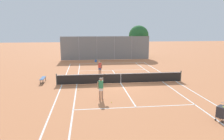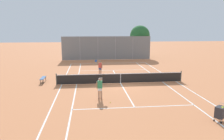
{
  "view_description": "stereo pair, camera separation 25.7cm",
  "coord_description": "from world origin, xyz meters",
  "px_view_note": "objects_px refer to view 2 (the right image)",
  "views": [
    {
      "loc": [
        -3.25,
        -19.87,
        5.22
      ],
      "look_at": [
        -0.66,
        1.5,
        1.0
      ],
      "focal_mm": 35.0,
      "sensor_mm": 36.0,
      "label": 1
    },
    {
      "loc": [
        -2.99,
        -19.9,
        5.22
      ],
      "look_at": [
        -0.66,
        1.5,
        1.0
      ],
      "focal_mm": 35.0,
      "sensor_mm": 36.0,
      "label": 2
    }
  ],
  "objects_px": {
    "loose_tennis_ball_1": "(78,90)",
    "tree_behind_left": "(140,36)",
    "loose_tennis_ball_0": "(110,102)",
    "ball_cart": "(220,112)",
    "tennis_net": "(121,78)",
    "player_far_left": "(100,67)",
    "courtside_bench": "(43,78)",
    "player_near_side": "(100,87)"
  },
  "relations": [
    {
      "from": "loose_tennis_ball_1",
      "to": "tree_behind_left",
      "type": "xyz_separation_m",
      "value": [
        10.07,
        19.8,
        3.72
      ]
    },
    {
      "from": "loose_tennis_ball_0",
      "to": "ball_cart",
      "type": "bearing_deg",
      "value": -32.35
    },
    {
      "from": "tree_behind_left",
      "to": "tennis_net",
      "type": "bearing_deg",
      "value": -108.98
    },
    {
      "from": "player_far_left",
      "to": "tennis_net",
      "type": "bearing_deg",
      "value": -65.27
    },
    {
      "from": "ball_cart",
      "to": "courtside_bench",
      "type": "bearing_deg",
      "value": 138.99
    },
    {
      "from": "tennis_net",
      "to": "player_near_side",
      "type": "relative_size",
      "value": 6.76
    },
    {
      "from": "courtside_bench",
      "to": "player_far_left",
      "type": "bearing_deg",
      "value": 25.1
    },
    {
      "from": "courtside_bench",
      "to": "tree_behind_left",
      "type": "height_order",
      "value": "tree_behind_left"
    },
    {
      "from": "loose_tennis_ball_0",
      "to": "courtside_bench",
      "type": "relative_size",
      "value": 0.04
    },
    {
      "from": "ball_cart",
      "to": "player_far_left",
      "type": "height_order",
      "value": "player_far_left"
    },
    {
      "from": "ball_cart",
      "to": "loose_tennis_ball_1",
      "type": "bearing_deg",
      "value": 139.28
    },
    {
      "from": "player_near_side",
      "to": "tree_behind_left",
      "type": "distance_m",
      "value": 23.91
    },
    {
      "from": "player_far_left",
      "to": "courtside_bench",
      "type": "height_order",
      "value": "player_far_left"
    },
    {
      "from": "ball_cart",
      "to": "player_near_side",
      "type": "distance_m",
      "value": 8.03
    },
    {
      "from": "tennis_net",
      "to": "tree_behind_left",
      "type": "distance_m",
      "value": 19.15
    },
    {
      "from": "player_far_left",
      "to": "courtside_bench",
      "type": "distance_m",
      "value": 6.26
    },
    {
      "from": "player_near_side",
      "to": "player_far_left",
      "type": "height_order",
      "value": "same"
    },
    {
      "from": "player_near_side",
      "to": "tree_behind_left",
      "type": "xyz_separation_m",
      "value": [
        8.32,
        22.23,
        2.82
      ]
    },
    {
      "from": "loose_tennis_ball_0",
      "to": "player_far_left",
      "type": "bearing_deg",
      "value": 91.33
    },
    {
      "from": "player_far_left",
      "to": "tree_behind_left",
      "type": "xyz_separation_m",
      "value": [
        7.87,
        14.08,
        2.82
      ]
    },
    {
      "from": "player_far_left",
      "to": "loose_tennis_ball_1",
      "type": "bearing_deg",
      "value": -110.99
    },
    {
      "from": "player_far_left",
      "to": "loose_tennis_ball_0",
      "type": "distance_m",
      "value": 9.17
    },
    {
      "from": "loose_tennis_ball_1",
      "to": "courtside_bench",
      "type": "distance_m",
      "value": 4.64
    },
    {
      "from": "courtside_bench",
      "to": "tennis_net",
      "type": "bearing_deg",
      "value": -8.64
    },
    {
      "from": "tennis_net",
      "to": "player_near_side",
      "type": "bearing_deg",
      "value": -116.5
    },
    {
      "from": "loose_tennis_ball_1",
      "to": "tree_behind_left",
      "type": "height_order",
      "value": "tree_behind_left"
    },
    {
      "from": "player_near_side",
      "to": "tennis_net",
      "type": "bearing_deg",
      "value": 63.5
    },
    {
      "from": "player_far_left",
      "to": "tree_behind_left",
      "type": "height_order",
      "value": "tree_behind_left"
    },
    {
      "from": "tennis_net",
      "to": "loose_tennis_ball_1",
      "type": "relative_size",
      "value": 181.82
    },
    {
      "from": "loose_tennis_ball_0",
      "to": "loose_tennis_ball_1",
      "type": "distance_m",
      "value": 4.17
    },
    {
      "from": "player_near_side",
      "to": "loose_tennis_ball_1",
      "type": "distance_m",
      "value": 3.12
    },
    {
      "from": "player_near_side",
      "to": "player_far_left",
      "type": "relative_size",
      "value": 1.0
    },
    {
      "from": "player_far_left",
      "to": "tree_behind_left",
      "type": "relative_size",
      "value": 0.32
    },
    {
      "from": "tennis_net",
      "to": "tree_behind_left",
      "type": "height_order",
      "value": "tree_behind_left"
    },
    {
      "from": "ball_cart",
      "to": "courtside_bench",
      "type": "distance_m",
      "value": 15.52
    },
    {
      "from": "tennis_net",
      "to": "loose_tennis_ball_0",
      "type": "relative_size",
      "value": 181.82
    },
    {
      "from": "tennis_net",
      "to": "ball_cart",
      "type": "xyz_separation_m",
      "value": [
        4.33,
        -9.06,
        0.02
      ]
    },
    {
      "from": "tree_behind_left",
      "to": "ball_cart",
      "type": "bearing_deg",
      "value": -93.85
    },
    {
      "from": "player_near_side",
      "to": "courtside_bench",
      "type": "bearing_deg",
      "value": 133.37
    },
    {
      "from": "player_near_side",
      "to": "loose_tennis_ball_1",
      "type": "bearing_deg",
      "value": 125.7
    },
    {
      "from": "ball_cart",
      "to": "tree_behind_left",
      "type": "height_order",
      "value": "tree_behind_left"
    },
    {
      "from": "tennis_net",
      "to": "ball_cart",
      "type": "distance_m",
      "value": 10.04
    }
  ]
}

